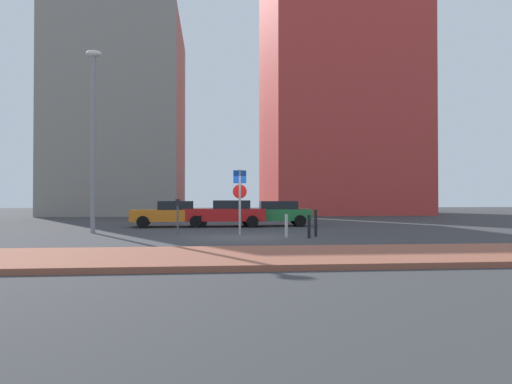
# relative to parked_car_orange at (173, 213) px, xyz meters

# --- Properties ---
(ground_plane) EXTENTS (120.00, 120.00, 0.00)m
(ground_plane) POSITION_rel_parked_car_orange_xyz_m (3.27, -7.15, -0.73)
(ground_plane) COLOR #38383A
(sidewalk_brick) EXTENTS (40.00, 4.02, 0.14)m
(sidewalk_brick) POSITION_rel_parked_car_orange_xyz_m (3.27, -13.82, -0.66)
(sidewalk_brick) COLOR #93513D
(sidewalk_brick) RESTS_ON ground
(parked_car_orange) EXTENTS (4.56, 2.26, 1.41)m
(parked_car_orange) POSITION_rel_parked_car_orange_xyz_m (0.00, 0.00, 0.00)
(parked_car_orange) COLOR orange
(parked_car_orange) RESTS_ON ground
(parked_car_red) EXTENTS (4.51, 2.25, 1.44)m
(parked_car_red) POSITION_rel_parked_car_orange_xyz_m (2.89, -0.07, 0.03)
(parked_car_red) COLOR red
(parked_car_red) RESTS_ON ground
(parked_car_green) EXTENTS (4.26, 2.04, 1.40)m
(parked_car_green) POSITION_rel_parked_car_orange_xyz_m (5.58, 0.22, 0.01)
(parked_car_green) COLOR #237238
(parked_car_green) RESTS_ON ground
(parking_sign_post) EXTENTS (0.60, 0.10, 2.77)m
(parking_sign_post) POSITION_rel_parked_car_orange_xyz_m (3.26, -5.93, 1.01)
(parking_sign_post) COLOR gray
(parking_sign_post) RESTS_ON ground
(parking_meter) EXTENTS (0.18, 0.14, 1.52)m
(parking_meter) POSITION_rel_parked_car_orange_xyz_m (0.61, -5.27, 0.25)
(parking_meter) COLOR #4C4C51
(parking_meter) RESTS_ON ground
(street_lamp) EXTENTS (0.70, 0.36, 8.24)m
(street_lamp) POSITION_rel_parked_car_orange_xyz_m (-3.23, -4.16, 4.03)
(street_lamp) COLOR gray
(street_lamp) RESTS_ON ground
(traffic_bollard_near) EXTENTS (0.12, 0.12, 0.92)m
(traffic_bollard_near) POSITION_rel_parked_car_orange_xyz_m (5.03, -7.36, -0.27)
(traffic_bollard_near) COLOR #B7B7BC
(traffic_bollard_near) RESTS_ON ground
(traffic_bollard_mid) EXTENTS (0.13, 0.13, 0.90)m
(traffic_bollard_mid) POSITION_rel_parked_car_orange_xyz_m (5.86, -7.77, -0.28)
(traffic_bollard_mid) COLOR black
(traffic_bollard_mid) RESTS_ON ground
(traffic_bollard_far) EXTENTS (0.12, 0.12, 1.09)m
(traffic_bollard_far) POSITION_rel_parked_car_orange_xyz_m (6.29, -7.05, -0.19)
(traffic_bollard_far) COLOR black
(traffic_bollard_far) RESTS_ON ground
(building_colorful_midrise) EXTENTS (14.51, 15.85, 26.70)m
(building_colorful_midrise) POSITION_rel_parked_car_orange_xyz_m (15.16, 22.07, 12.62)
(building_colorful_midrise) COLOR #BF3833
(building_colorful_midrise) RESTS_ON ground
(building_under_construction) EXTENTS (11.64, 14.06, 18.59)m
(building_under_construction) POSITION_rel_parked_car_orange_xyz_m (-6.70, 21.14, 8.56)
(building_under_construction) COLOR gray
(building_under_construction) RESTS_ON ground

